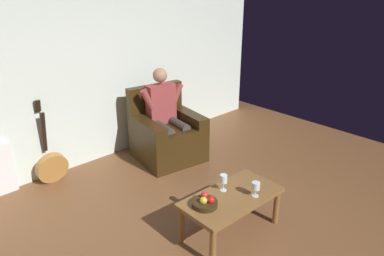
% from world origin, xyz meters
% --- Properties ---
extents(wall_back, '(6.29, 0.06, 2.64)m').
position_xyz_m(wall_back, '(0.00, -2.81, 1.32)').
color(wall_back, silver).
rests_on(wall_back, ground).
extents(armchair, '(0.94, 0.93, 0.99)m').
position_xyz_m(armchair, '(-0.83, -2.15, 0.33)').
color(armchair, '#31210B').
rests_on(armchair, ground).
extents(person_seated, '(0.66, 0.66, 1.25)m').
position_xyz_m(person_seated, '(-0.83, -2.15, 0.66)').
color(person_seated, '#923938').
rests_on(person_seated, ground).
extents(coffee_table, '(1.03, 0.55, 0.42)m').
position_xyz_m(coffee_table, '(-0.23, -0.44, 0.36)').
color(coffee_table, brown).
rests_on(coffee_table, ground).
extents(guitar, '(0.39, 0.26, 1.04)m').
position_xyz_m(guitar, '(0.63, -2.60, 0.23)').
color(guitar, '#AF7738').
rests_on(guitar, ground).
extents(wine_glass_near, '(0.07, 0.07, 0.17)m').
position_xyz_m(wine_glass_near, '(-0.24, -0.57, 0.54)').
color(wine_glass_near, silver).
rests_on(wine_glass_near, coffee_table).
extents(wine_glass_far, '(0.08, 0.08, 0.15)m').
position_xyz_m(wine_glass_far, '(-0.39, -0.29, 0.52)').
color(wine_glass_far, silver).
rests_on(wine_glass_far, coffee_table).
extents(fruit_bowl, '(0.24, 0.24, 0.11)m').
position_xyz_m(fruit_bowl, '(0.07, -0.50, 0.46)').
color(fruit_bowl, '#312410').
rests_on(fruit_bowl, coffee_table).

